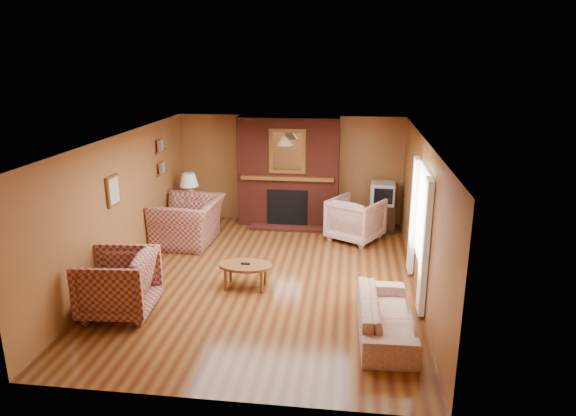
# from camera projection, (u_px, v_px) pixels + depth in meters

# --- Properties ---
(floor) EXTENTS (6.50, 6.50, 0.00)m
(floor) POSITION_uv_depth(u_px,v_px,m) (267.00, 278.00, 8.76)
(floor) COLOR #4B2210
(floor) RESTS_ON ground
(ceiling) EXTENTS (6.50, 6.50, 0.00)m
(ceiling) POSITION_uv_depth(u_px,v_px,m) (265.00, 139.00, 8.07)
(ceiling) COLOR white
(ceiling) RESTS_ON wall_back
(wall_back) EXTENTS (6.50, 0.00, 6.50)m
(wall_back) POSITION_uv_depth(u_px,v_px,m) (290.00, 169.00, 11.51)
(wall_back) COLOR #9A5B2F
(wall_back) RESTS_ON floor
(wall_front) EXTENTS (6.50, 0.00, 6.50)m
(wall_front) POSITION_uv_depth(u_px,v_px,m) (214.00, 302.00, 5.33)
(wall_front) COLOR #9A5B2F
(wall_front) RESTS_ON floor
(wall_left) EXTENTS (0.00, 6.50, 6.50)m
(wall_left) POSITION_uv_depth(u_px,v_px,m) (121.00, 206.00, 8.72)
(wall_left) COLOR #9A5B2F
(wall_left) RESTS_ON floor
(wall_right) EXTENTS (0.00, 6.50, 6.50)m
(wall_right) POSITION_uv_depth(u_px,v_px,m) (422.00, 217.00, 8.12)
(wall_right) COLOR #9A5B2F
(wall_right) RESTS_ON floor
(fireplace) EXTENTS (2.20, 0.82, 2.40)m
(fireplace) POSITION_uv_depth(u_px,v_px,m) (289.00, 173.00, 11.26)
(fireplace) COLOR #541C12
(fireplace) RESTS_ON floor
(window_right) EXTENTS (0.10, 1.85, 2.00)m
(window_right) POSITION_uv_depth(u_px,v_px,m) (420.00, 226.00, 7.95)
(window_right) COLOR silver
(window_right) RESTS_ON wall_right
(bookshelf) EXTENTS (0.09, 0.55, 0.71)m
(bookshelf) POSITION_uv_depth(u_px,v_px,m) (162.00, 158.00, 10.38)
(bookshelf) COLOR brown
(bookshelf) RESTS_ON wall_left
(botanical_print) EXTENTS (0.05, 0.40, 0.50)m
(botanical_print) POSITION_uv_depth(u_px,v_px,m) (113.00, 191.00, 8.33)
(botanical_print) COLOR brown
(botanical_print) RESTS_ON wall_left
(pendant_light) EXTENTS (0.36, 0.36, 0.48)m
(pendant_light) POSITION_uv_depth(u_px,v_px,m) (284.00, 141.00, 10.38)
(pendant_light) COLOR black
(pendant_light) RESTS_ON ceiling
(plaid_loveseat) EXTENTS (1.26, 1.43, 0.90)m
(plaid_loveseat) POSITION_uv_depth(u_px,v_px,m) (189.00, 221.00, 10.32)
(plaid_loveseat) COLOR maroon
(plaid_loveseat) RESTS_ON floor
(plaid_armchair) EXTENTS (1.11, 1.08, 0.94)m
(plaid_armchair) POSITION_uv_depth(u_px,v_px,m) (118.00, 284.00, 7.47)
(plaid_armchair) COLOR maroon
(plaid_armchair) RESTS_ON floor
(floral_sofa) EXTENTS (0.76, 1.83, 0.53)m
(floral_sofa) POSITION_uv_depth(u_px,v_px,m) (385.00, 316.00, 6.97)
(floral_sofa) COLOR beige
(floral_sofa) RESTS_ON floor
(floral_armchair) EXTENTS (1.31, 1.32, 0.89)m
(floral_armchair) POSITION_uv_depth(u_px,v_px,m) (356.00, 219.00, 10.48)
(floral_armchair) COLOR beige
(floral_armchair) RESTS_ON floor
(coffee_table) EXTENTS (0.88, 0.55, 0.43)m
(coffee_table) POSITION_uv_depth(u_px,v_px,m) (246.00, 267.00, 8.34)
(coffee_table) COLOR brown
(coffee_table) RESTS_ON floor
(side_table) EXTENTS (0.46, 0.46, 0.56)m
(side_table) POSITION_uv_depth(u_px,v_px,m) (191.00, 215.00, 11.26)
(side_table) COLOR brown
(side_table) RESTS_ON floor
(table_lamp) EXTENTS (0.41, 0.41, 0.67)m
(table_lamp) POSITION_uv_depth(u_px,v_px,m) (189.00, 187.00, 11.08)
(table_lamp) COLOR silver
(table_lamp) RESTS_ON side_table
(tv_stand) EXTENTS (0.57, 0.52, 0.60)m
(tv_stand) POSITION_uv_depth(u_px,v_px,m) (381.00, 217.00, 11.09)
(tv_stand) COLOR black
(tv_stand) RESTS_ON floor
(crt_tv) EXTENTS (0.54, 0.54, 0.47)m
(crt_tv) POSITION_uv_depth(u_px,v_px,m) (383.00, 193.00, 10.93)
(crt_tv) COLOR #9D9FA4
(crt_tv) RESTS_ON tv_stand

